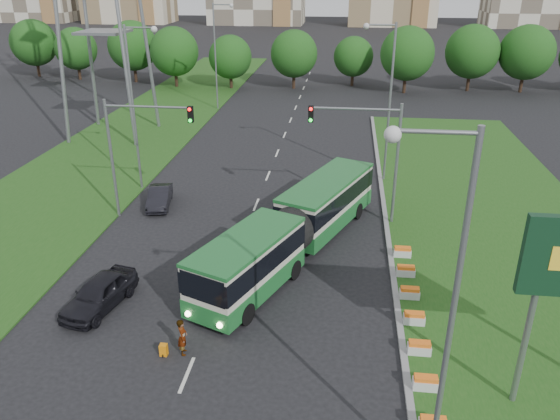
# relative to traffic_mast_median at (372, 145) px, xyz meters

# --- Properties ---
(ground) EXTENTS (360.00, 360.00, 0.00)m
(ground) POSITION_rel_traffic_mast_median_xyz_m (-4.78, -10.00, -5.35)
(ground) COLOR black
(ground) RESTS_ON ground
(grass_median) EXTENTS (14.00, 60.00, 0.15)m
(grass_median) POSITION_rel_traffic_mast_median_xyz_m (8.22, -2.00, -5.27)
(grass_median) COLOR #1D4C15
(grass_median) RESTS_ON ground
(median_kerb) EXTENTS (0.30, 60.00, 0.18)m
(median_kerb) POSITION_rel_traffic_mast_median_xyz_m (1.27, -2.00, -5.26)
(median_kerb) COLOR gray
(median_kerb) RESTS_ON ground
(left_verge) EXTENTS (12.00, 110.00, 0.10)m
(left_verge) POSITION_rel_traffic_mast_median_xyz_m (-22.78, 15.00, -5.30)
(left_verge) COLOR #1D4C15
(left_verge) RESTS_ON ground
(lane_markings) EXTENTS (0.20, 100.00, 0.01)m
(lane_markings) POSITION_rel_traffic_mast_median_xyz_m (-7.78, 10.00, -5.35)
(lane_markings) COLOR silver
(lane_markings) RESTS_ON ground
(flower_planters) EXTENTS (1.10, 13.70, 0.60)m
(flower_planters) POSITION_rel_traffic_mast_median_xyz_m (1.92, -11.40, -4.90)
(flower_planters) COLOR silver
(flower_planters) RESTS_ON grass_median
(traffic_mast_median) EXTENTS (5.76, 0.32, 8.00)m
(traffic_mast_median) POSITION_rel_traffic_mast_median_xyz_m (0.00, 0.00, 0.00)
(traffic_mast_median) COLOR gray
(traffic_mast_median) RESTS_ON ground
(traffic_mast_left) EXTENTS (5.76, 0.32, 8.00)m
(traffic_mast_left) POSITION_rel_traffic_mast_median_xyz_m (-15.16, -1.00, 0.00)
(traffic_mast_left) COLOR gray
(traffic_mast_left) RESTS_ON ground
(street_lamps) EXTENTS (36.00, 60.00, 12.00)m
(street_lamps) POSITION_rel_traffic_mast_median_xyz_m (-7.78, 0.00, 0.65)
(street_lamps) COLOR gray
(street_lamps) RESTS_ON ground
(tree_line) EXTENTS (120.00, 8.00, 9.00)m
(tree_line) POSITION_rel_traffic_mast_median_xyz_m (5.22, 45.00, -0.85)
(tree_line) COLOR #174512
(tree_line) RESTS_ON ground
(articulated_bus) EXTENTS (2.73, 17.50, 2.88)m
(articulated_bus) POSITION_rel_traffic_mast_median_xyz_m (-4.64, -5.02, -3.59)
(articulated_bus) COLOR beige
(articulated_bus) RESTS_ON ground
(car_left_near) EXTENTS (2.84, 4.97, 1.59)m
(car_left_near) POSITION_rel_traffic_mast_median_xyz_m (-13.39, -11.66, -4.55)
(car_left_near) COLOR black
(car_left_near) RESTS_ON ground
(car_left_far) EXTENTS (2.19, 4.30, 1.35)m
(car_left_far) POSITION_rel_traffic_mast_median_xyz_m (-14.53, 0.98, -4.67)
(car_left_far) COLOR black
(car_left_far) RESTS_ON ground
(pedestrian) EXTENTS (0.55, 0.71, 1.74)m
(pedestrian) POSITION_rel_traffic_mast_median_xyz_m (-8.30, -14.65, -4.48)
(pedestrian) COLOR gray
(pedestrian) RESTS_ON ground
(shopping_trolley) EXTENTS (0.32, 0.34, 0.55)m
(shopping_trolley) POSITION_rel_traffic_mast_median_xyz_m (-9.12, -14.88, -5.08)
(shopping_trolley) COLOR orange
(shopping_trolley) RESTS_ON ground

